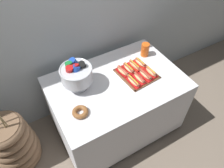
{
  "coord_description": "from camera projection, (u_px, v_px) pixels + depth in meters",
  "views": [
    {
      "loc": [
        -0.75,
        -1.21,
        2.26
      ],
      "look_at": [
        -0.07,
        -0.03,
        0.79
      ],
      "focal_mm": 34.11,
      "sensor_mm": 36.0,
      "label": 1
    }
  ],
  "objects": [
    {
      "name": "hot_dog_4",
      "position": [
        123.0,
        71.0,
        2.12
      ],
      "size": [
        0.08,
        0.17,
        0.06
      ],
      "color": "#B21414",
      "rests_on": "serving_tray"
    },
    {
      "name": "hot_dog_6",
      "position": [
        135.0,
        66.0,
        2.18
      ],
      "size": [
        0.07,
        0.18,
        0.06
      ],
      "color": "red",
      "rests_on": "serving_tray"
    },
    {
      "name": "hot_dog_7",
      "position": [
        140.0,
        63.0,
        2.21
      ],
      "size": [
        0.08,
        0.17,
        0.06
      ],
      "color": "red",
      "rests_on": "serving_tray"
    },
    {
      "name": "buffet_table",
      "position": [
        116.0,
        104.0,
        2.33
      ],
      "size": [
        1.31,
        0.88,
        0.76
      ],
      "color": "silver",
      "rests_on": "ground_plane"
    },
    {
      "name": "back_wall",
      "position": [
        86.0,
        4.0,
        2.02
      ],
      "size": [
        6.0,
        0.1,
        2.6
      ],
      "primitive_type": "cube",
      "color": "#B2BCC1",
      "rests_on": "ground_plane"
    },
    {
      "name": "serving_tray",
      "position": [
        137.0,
        74.0,
        2.14
      ],
      "size": [
        0.36,
        0.38,
        0.01
      ],
      "color": "brown",
      "rests_on": "buffet_table"
    },
    {
      "name": "hot_dog_2",
      "position": [
        145.0,
        75.0,
        2.08
      ],
      "size": [
        0.08,
        0.18,
        0.07
      ],
      "color": "red",
      "rests_on": "serving_tray"
    },
    {
      "name": "hot_dog_5",
      "position": [
        129.0,
        69.0,
        2.15
      ],
      "size": [
        0.08,
        0.17,
        0.06
      ],
      "color": "#B21414",
      "rests_on": "serving_tray"
    },
    {
      "name": "cup_stack",
      "position": [
        145.0,
        50.0,
        2.3
      ],
      "size": [
        0.09,
        0.09,
        0.15
      ],
      "color": "#EA5B19",
      "rests_on": "buffet_table"
    },
    {
      "name": "ground_plane",
      "position": [
        116.0,
        124.0,
        2.63
      ],
      "size": [
        10.0,
        10.0,
        0.0
      ],
      "primitive_type": "plane",
      "color": "#7A6B5B"
    },
    {
      "name": "hot_dog_0",
      "position": [
        133.0,
        81.0,
        2.03
      ],
      "size": [
        0.07,
        0.18,
        0.06
      ],
      "color": "red",
      "rests_on": "serving_tray"
    },
    {
      "name": "punch_bowl",
      "position": [
        76.0,
        74.0,
        1.91
      ],
      "size": [
        0.3,
        0.3,
        0.28
      ],
      "color": "silver",
      "rests_on": "buffet_table"
    },
    {
      "name": "donut",
      "position": [
        80.0,
        112.0,
        1.8
      ],
      "size": [
        0.14,
        0.14,
        0.04
      ],
      "color": "brown",
      "rests_on": "buffet_table"
    },
    {
      "name": "hot_dog_3",
      "position": [
        151.0,
        72.0,
        2.11
      ],
      "size": [
        0.07,
        0.16,
        0.06
      ],
      "color": "#B21414",
      "rests_on": "serving_tray"
    },
    {
      "name": "hot_dog_1",
      "position": [
        139.0,
        78.0,
        2.06
      ],
      "size": [
        0.07,
        0.17,
        0.06
      ],
      "color": "red",
      "rests_on": "serving_tray"
    },
    {
      "name": "floor_vase",
      "position": [
        12.0,
        144.0,
        2.12
      ],
      "size": [
        0.49,
        0.49,
        1.18
      ],
      "color": "brown",
      "rests_on": "ground_plane"
    }
  ]
}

